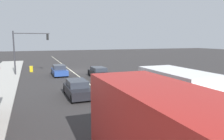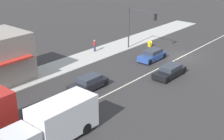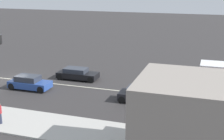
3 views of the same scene
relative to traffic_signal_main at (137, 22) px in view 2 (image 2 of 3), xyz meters
name	(u,v)px [view 2 (image 2 of 3)]	position (x,y,z in m)	size (l,w,h in m)	color
ground_plane	(81,108)	(-6.12, 16.50, -3.90)	(160.00, 160.00, 0.00)	#333030
sidewalk_right	(18,82)	(2.88, 17.00, -3.84)	(4.00, 73.00, 0.12)	#B2AFA8
lane_marking_center	(182,57)	(-6.12, -1.50, -3.90)	(0.16, 60.00, 0.01)	beige
traffic_signal_main	(137,22)	(0.00, 0.00, 0.00)	(4.59, 0.34, 5.60)	#333338
pedestrian	(95,45)	(3.73, 4.44, -2.94)	(0.34, 0.34, 1.60)	#282D42
warning_aframe_sign	(150,44)	(-0.53, -2.36, -3.47)	(0.45, 0.53, 0.84)	yellow
delivery_truck	(54,123)	(-8.32, 21.29, -2.43)	(2.44, 7.50, 2.87)	silver
suv_black	(170,71)	(-8.32, 5.18, -3.30)	(1.79, 4.41, 1.23)	black
sedan_dark	(88,83)	(-3.92, 13.35, -3.25)	(1.75, 4.24, 1.35)	black
coupe_blue	(152,55)	(-3.92, 2.06, -3.25)	(1.73, 4.08, 1.35)	#284793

